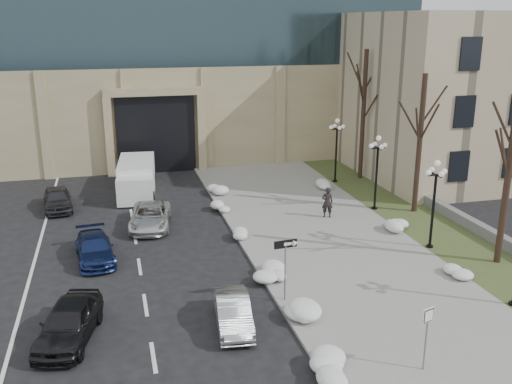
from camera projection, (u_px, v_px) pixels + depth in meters
sidewalk at (333, 246)px, 29.96m from camera, size 9.00×40.00×0.12m
curb at (250, 254)px, 28.87m from camera, size 0.30×40.00×0.14m
grass_strip at (442, 235)px, 31.52m from camera, size 4.00×40.00×0.10m
stone_wall at (454, 215)px, 33.77m from camera, size 0.50×30.00×0.70m
classical_building at (486, 91)px, 45.64m from camera, size 22.00×18.12×12.00m
car_a at (69, 322)px, 21.06m from camera, size 2.76×4.66×1.49m
car_b at (233, 312)px, 22.04m from camera, size 1.68×3.81×1.22m
car_c at (95, 249)px, 28.17m from camera, size 2.16×4.39×1.23m
car_d at (150, 216)px, 32.68m from camera, size 2.87×5.00×1.31m
car_e at (58, 199)px, 35.75m from camera, size 2.08×4.23×1.39m
pedestrian at (327, 202)px, 33.91m from camera, size 0.76×0.58×1.85m
box_truck at (137, 178)px, 39.06m from camera, size 2.97×6.98×2.16m
one_way_sign at (289, 251)px, 23.49m from camera, size 1.05×0.30×2.81m
keep_sign at (427, 326)px, 18.80m from camera, size 0.50×0.21×2.41m
snow_clump_b at (339, 379)px, 18.44m from camera, size 1.10×1.60×0.36m
snow_clump_c at (297, 317)px, 22.28m from camera, size 1.10×1.60×0.36m
snow_clump_d at (269, 274)px, 26.12m from camera, size 1.10×1.60×0.36m
snow_clump_e at (244, 234)px, 30.89m from camera, size 1.10×1.60×0.36m
snow_clump_f at (225, 208)px, 35.25m from camera, size 1.10×1.60×0.36m
snow_clump_g at (219, 191)px, 38.84m from camera, size 1.10×1.60×0.36m
snow_clump_i at (454, 273)px, 26.21m from camera, size 1.10×1.60×0.36m
snow_clump_j at (396, 227)px, 32.05m from camera, size 1.10×1.60×0.36m
snow_clump_k at (327, 364)px, 19.26m from camera, size 1.10×1.60×0.36m
snow_clump_l at (327, 185)px, 40.15m from camera, size 1.10×1.60×0.36m
lamppost_b at (435, 192)px, 28.85m from camera, size 1.18×1.18×4.76m
lamppost_c at (377, 163)px, 34.87m from camera, size 1.18×1.18×4.76m
lamppost_d at (337, 142)px, 40.90m from camera, size 1.18×1.18×4.76m
tree_near at (512, 147)px, 26.27m from camera, size 3.20×3.20×9.00m
tree_mid at (421, 125)px, 33.77m from camera, size 3.20×3.20×8.50m
tree_far at (364, 97)px, 41.00m from camera, size 3.20×3.20×9.50m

